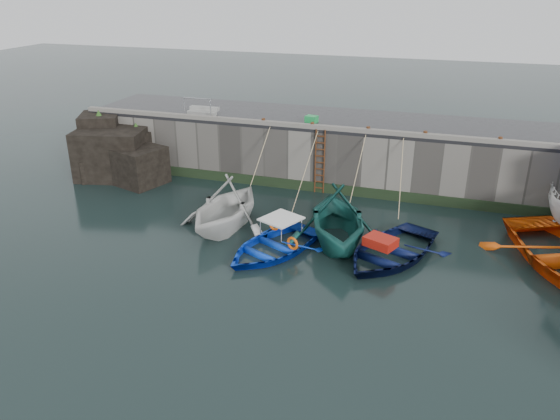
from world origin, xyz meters
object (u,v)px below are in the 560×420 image
(ladder, at_px, (320,162))
(boat_near_navy, at_px, (390,256))
(bollard_d, at_px, (425,134))
(boat_near_white, at_px, (226,228))
(boat_near_blue, at_px, (273,251))
(bollard_b, at_px, (312,125))
(fish_crate, at_px, (312,119))
(bollard_a, at_px, (263,121))
(bollard_c, at_px, (368,130))
(boat_near_blacktrim, at_px, (336,243))
(bollard_e, at_px, (500,140))

(ladder, height_order, boat_near_navy, ladder)
(bollard_d, bearing_deg, boat_near_white, -143.62)
(boat_near_blue, height_order, bollard_b, bollard_b)
(bollard_b, bearing_deg, fish_crate, 106.80)
(ladder, bearing_deg, bollard_a, 173.62)
(boat_near_white, height_order, bollard_c, bollard_c)
(boat_near_navy, bearing_deg, boat_near_blue, -144.60)
(ladder, xyz_separation_m, boat_near_blacktrim, (2.01, -5.20, -1.59))
(boat_near_white, relative_size, bollard_b, 17.59)
(boat_near_blacktrim, distance_m, bollard_c, 6.45)
(boat_near_blue, bearing_deg, boat_near_navy, 36.57)
(bollard_a, bearing_deg, boat_near_blacktrim, -47.84)
(bollard_b, height_order, bollard_e, same)
(boat_near_white, bearing_deg, bollard_a, 98.03)
(ladder, bearing_deg, boat_near_navy, -53.46)
(fish_crate, height_order, bollard_e, fish_crate)
(boat_near_blue, bearing_deg, fish_crate, 118.76)
(boat_near_blacktrim, bearing_deg, bollard_b, 96.41)
(boat_near_white, xyz_separation_m, boat_near_blue, (2.57, -1.45, 0.00))
(bollard_e, bearing_deg, bollard_b, 180.00)
(boat_near_white, relative_size, bollard_a, 17.59)
(ladder, relative_size, bollard_e, 11.43)
(boat_near_white, distance_m, fish_crate, 7.68)
(bollard_b, bearing_deg, ladder, -33.86)
(ladder, bearing_deg, boat_near_blacktrim, -68.85)
(boat_near_navy, bearing_deg, bollard_b, 151.13)
(boat_near_white, relative_size, boat_near_blue, 1.08)
(boat_near_navy, bearing_deg, boat_near_blacktrim, -170.00)
(bollard_a, bearing_deg, boat_near_white, -87.55)
(ladder, height_order, bollard_a, bollard_a)
(boat_near_blue, bearing_deg, bollard_e, 64.85)
(fish_crate, distance_m, bollard_c, 3.21)
(bollard_d, bearing_deg, bollard_a, 180.00)
(bollard_a, relative_size, bollard_c, 1.00)
(bollard_a, relative_size, bollard_b, 1.00)
(boat_near_blue, xyz_separation_m, bollard_a, (-2.81, 7.02, 3.30))
(boat_near_blacktrim, bearing_deg, boat_near_navy, -31.09)
(boat_near_blacktrim, distance_m, boat_near_navy, 2.28)
(boat_near_navy, relative_size, bollard_d, 18.23)
(boat_near_blacktrim, height_order, bollard_c, bollard_c)
(bollard_a, height_order, bollard_e, same)
(bollard_a, distance_m, bollard_c, 5.20)
(bollard_c, height_order, bollard_d, same)
(ladder, relative_size, boat_near_blacktrim, 0.62)
(boat_near_blacktrim, distance_m, bollard_b, 6.92)
(bollard_c, bearing_deg, bollard_d, 0.00)
(boat_near_white, bearing_deg, bollard_b, 73.48)
(boat_near_white, distance_m, bollard_d, 9.95)
(ladder, xyz_separation_m, boat_near_white, (-2.76, -5.23, -1.59))
(boat_near_blacktrim, relative_size, fish_crate, 9.05)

